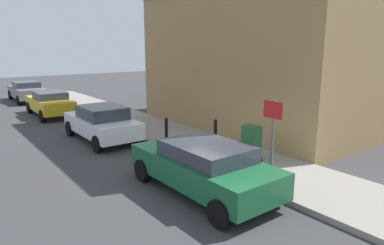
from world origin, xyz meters
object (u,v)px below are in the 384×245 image
at_px(utility_cabinet, 251,145).
at_px(street_sign, 272,130).
at_px(bollard_near_cabinet, 215,132).
at_px(car_green, 203,166).
at_px(car_yellow, 50,103).
at_px(car_grey, 27,91).
at_px(bollard_far_kerb, 166,131).
at_px(car_white, 102,122).

distance_m(utility_cabinet, street_sign, 2.31).
bearing_deg(bollard_near_cabinet, utility_cabinet, -93.05).
distance_m(car_green, car_yellow, 13.12).
relative_size(car_grey, bollard_far_kerb, 4.25).
bearing_deg(car_green, car_grey, -0.25).
relative_size(car_yellow, car_grey, 0.95).
height_order(car_green, street_sign, street_sign).
relative_size(car_grey, street_sign, 1.92).
xyz_separation_m(car_green, car_yellow, (-0.25, 13.12, -0.02)).
bearing_deg(car_green, bollard_near_cabinet, -46.03).
bearing_deg(bollard_far_kerb, car_green, -109.72).
bearing_deg(street_sign, bollard_far_kerb, 90.76).
height_order(car_yellow, bollard_near_cabinet, car_yellow).
bearing_deg(car_white, car_grey, 0.19).
relative_size(car_white, car_yellow, 0.99).
distance_m(car_grey, street_sign, 20.66).
relative_size(car_yellow, bollard_far_kerb, 4.03).
relative_size(utility_cabinet, bollard_near_cabinet, 1.11).
bearing_deg(bollard_far_kerb, car_white, 118.73).
xyz_separation_m(car_yellow, street_sign, (1.72, -14.11, 0.94)).
xyz_separation_m(car_green, bollard_far_kerb, (1.41, 3.93, -0.04)).
distance_m(bollard_far_kerb, street_sign, 5.00).
xyz_separation_m(car_white, utility_cabinet, (2.63, -5.75, -0.06)).
height_order(car_yellow, utility_cabinet, car_yellow).
height_order(car_yellow, bollard_far_kerb, car_yellow).
distance_m(car_grey, bollard_near_cabinet, 17.17).
distance_m(car_white, street_sign, 7.71).
relative_size(car_grey, utility_cabinet, 3.84).
bearing_deg(street_sign, car_white, 101.23).
bearing_deg(car_grey, car_yellow, 179.45).
relative_size(bollard_far_kerb, street_sign, 0.45).
distance_m(car_white, car_grey, 13.07).
height_order(car_grey, street_sign, street_sign).
height_order(car_white, car_yellow, car_white).
height_order(car_white, bollard_near_cabinet, car_white).
bearing_deg(bollard_near_cabinet, car_yellow, 105.76).
bearing_deg(car_green, utility_cabinet, -73.86).
xyz_separation_m(car_grey, street_sign, (1.52, -20.58, 0.94)).
xyz_separation_m(car_green, car_grey, (-0.05, 19.59, -0.01)).
relative_size(car_green, bollard_near_cabinet, 4.22).
height_order(car_grey, bollard_near_cabinet, car_grey).
bearing_deg(car_yellow, car_grey, -0.72).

